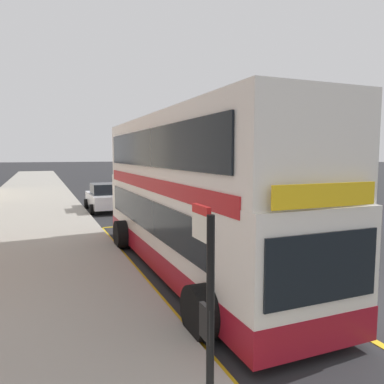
# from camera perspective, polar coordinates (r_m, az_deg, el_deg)

# --- Properties ---
(ground_plane) EXTENTS (260.00, 260.00, 0.00)m
(ground_plane) POSITION_cam_1_polar(r_m,az_deg,el_deg) (38.37, -12.73, 0.73)
(ground_plane) COLOR #28282B
(pavement_near) EXTENTS (6.00, 76.00, 0.14)m
(pavement_near) POSITION_cam_1_polar(r_m,az_deg,el_deg) (37.84, -23.23, 0.44)
(pavement_near) COLOR #A39E93
(pavement_near) RESTS_ON ground
(double_decker_bus) EXTENTS (3.14, 10.98, 4.40)m
(double_decker_bus) POSITION_cam_1_polar(r_m,az_deg,el_deg) (10.62, -0.47, -0.99)
(double_decker_bus) COLOR white
(double_decker_bus) RESTS_ON ground
(bus_bay_markings) EXTENTS (3.09, 13.64, 0.01)m
(bus_bay_markings) POSITION_cam_1_polar(r_m,az_deg,el_deg) (11.32, -1.02, -11.23)
(bus_bay_markings) COLOR gold
(bus_bay_markings) RESTS_ON ground
(bus_stop_sign) EXTENTS (0.09, 0.51, 2.62)m
(bus_stop_sign) POSITION_cam_1_polar(r_m,az_deg,el_deg) (4.30, 2.38, -16.61)
(bus_stop_sign) COLOR black
(bus_stop_sign) RESTS_ON pavement_near
(parked_car_white_distant) EXTENTS (2.09, 4.20, 1.62)m
(parked_car_white_distant) POSITION_cam_1_polar(r_m,az_deg,el_deg) (22.34, -13.25, -0.81)
(parked_car_white_distant) COLOR silver
(parked_car_white_distant) RESTS_ON ground
(parked_car_navy_across) EXTENTS (2.09, 4.20, 1.62)m
(parked_car_navy_across) POSITION_cam_1_polar(r_m,az_deg,el_deg) (48.27, -9.22, 2.78)
(parked_car_navy_across) COLOR navy
(parked_car_navy_across) RESTS_ON ground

